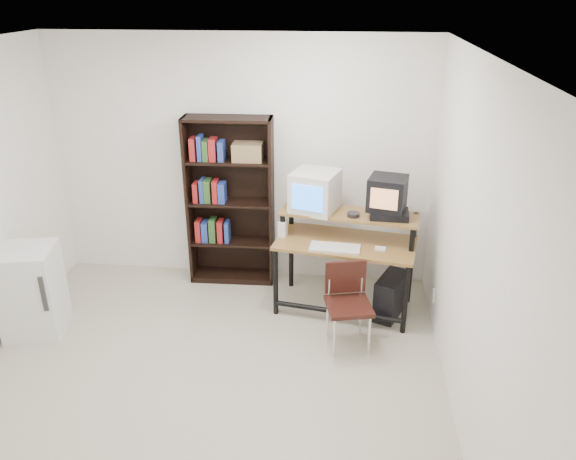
# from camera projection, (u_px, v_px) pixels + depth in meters

# --- Properties ---
(floor) EXTENTS (4.00, 4.00, 0.01)m
(floor) POSITION_uv_depth(u_px,v_px,m) (201.00, 386.00, 4.59)
(floor) COLOR beige
(floor) RESTS_ON ground
(ceiling) EXTENTS (4.00, 4.00, 0.01)m
(ceiling) POSITION_uv_depth(u_px,v_px,m) (175.00, 55.00, 3.54)
(ceiling) COLOR white
(ceiling) RESTS_ON back_wall
(back_wall) EXTENTS (4.00, 0.01, 2.60)m
(back_wall) POSITION_uv_depth(u_px,v_px,m) (240.00, 162.00, 5.89)
(back_wall) COLOR white
(back_wall) RESTS_ON floor
(front_wall) EXTENTS (4.00, 0.01, 2.60)m
(front_wall) POSITION_uv_depth(u_px,v_px,m) (56.00, 450.00, 2.25)
(front_wall) COLOR white
(front_wall) RESTS_ON floor
(right_wall) EXTENTS (0.01, 4.00, 2.60)m
(right_wall) POSITION_uv_depth(u_px,v_px,m) (472.00, 254.00, 3.87)
(right_wall) COLOR white
(right_wall) RESTS_ON floor
(computer_desk) EXTENTS (1.42, 0.87, 0.98)m
(computer_desk) POSITION_uv_depth(u_px,v_px,m) (346.00, 244.00, 5.44)
(computer_desk) COLOR olive
(computer_desk) RESTS_ON floor
(crt_monitor) EXTENTS (0.52, 0.52, 0.39)m
(crt_monitor) POSITION_uv_depth(u_px,v_px,m) (315.00, 191.00, 5.44)
(crt_monitor) COLOR beige
(crt_monitor) RESTS_ON computer_desk
(vcr) EXTENTS (0.37, 0.27, 0.08)m
(vcr) POSITION_uv_depth(u_px,v_px,m) (389.00, 214.00, 5.31)
(vcr) COLOR black
(vcr) RESTS_ON computer_desk
(crt_tv) EXTENTS (0.40, 0.40, 0.32)m
(crt_tv) POSITION_uv_depth(u_px,v_px,m) (387.00, 193.00, 5.26)
(crt_tv) COLOR black
(crt_tv) RESTS_ON vcr
(cd_spindle) EXTENTS (0.13, 0.13, 0.05)m
(cd_spindle) POSITION_uv_depth(u_px,v_px,m) (353.00, 215.00, 5.33)
(cd_spindle) COLOR #26262B
(cd_spindle) RESTS_ON computer_desk
(keyboard) EXTENTS (0.48, 0.24, 0.03)m
(keyboard) POSITION_uv_depth(u_px,v_px,m) (335.00, 248.00, 5.26)
(keyboard) COLOR beige
(keyboard) RESTS_ON computer_desk
(mousepad) EXTENTS (0.23, 0.20, 0.01)m
(mousepad) POSITION_uv_depth(u_px,v_px,m) (380.00, 251.00, 5.24)
(mousepad) COLOR black
(mousepad) RESTS_ON computer_desk
(mouse) EXTENTS (0.11, 0.07, 0.03)m
(mouse) POSITION_uv_depth(u_px,v_px,m) (380.00, 249.00, 5.23)
(mouse) COLOR white
(mouse) RESTS_ON mousepad
(desk_speaker) EXTENTS (0.10, 0.09, 0.17)m
(desk_speaker) POSITION_uv_depth(u_px,v_px,m) (283.00, 230.00, 5.49)
(desk_speaker) COLOR beige
(desk_speaker) RESTS_ON computer_desk
(pc_tower) EXTENTS (0.36, 0.49, 0.42)m
(pc_tower) POSITION_uv_depth(u_px,v_px,m) (390.00, 296.00, 5.50)
(pc_tower) COLOR black
(pc_tower) RESTS_ON floor
(school_chair) EXTENTS (0.46, 0.46, 0.77)m
(school_chair) POSITION_uv_depth(u_px,v_px,m) (348.00, 297.00, 4.97)
(school_chair) COLOR black
(school_chair) RESTS_ON floor
(bookshelf) EXTENTS (0.91, 0.33, 1.80)m
(bookshelf) POSITION_uv_depth(u_px,v_px,m) (230.00, 199.00, 5.92)
(bookshelf) COLOR black
(bookshelf) RESTS_ON floor
(mini_fridge) EXTENTS (0.59, 0.59, 0.85)m
(mini_fridge) POSITION_uv_depth(u_px,v_px,m) (31.00, 291.00, 5.15)
(mini_fridge) COLOR white
(mini_fridge) RESTS_ON floor
(wall_outlet) EXTENTS (0.02, 0.08, 0.12)m
(wall_outlet) POSITION_uv_depth(u_px,v_px,m) (433.00, 296.00, 5.32)
(wall_outlet) COLOR beige
(wall_outlet) RESTS_ON right_wall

